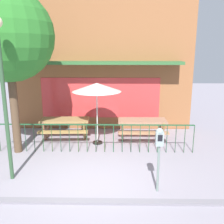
% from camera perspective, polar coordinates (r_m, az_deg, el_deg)
% --- Properties ---
extents(ground, '(40.00, 40.00, 0.00)m').
position_cam_1_polar(ground, '(6.77, -5.06, -15.57)').
color(ground, gray).
extents(pub_storefront, '(7.66, 1.32, 5.83)m').
position_cam_1_polar(pub_storefront, '(10.74, -2.64, 11.57)').
color(pub_storefront, brown).
rests_on(pub_storefront, ground).
extents(patio_fence_front, '(6.46, 0.04, 0.97)m').
position_cam_1_polar(patio_fence_front, '(8.33, -3.71, -4.77)').
color(patio_fence_front, '#1C4C2A').
rests_on(patio_fence_front, ground).
extents(picnic_table_left, '(1.86, 1.44, 0.79)m').
position_cam_1_polar(picnic_table_left, '(9.76, -10.54, -2.50)').
color(picnic_table_left, olive).
rests_on(picnic_table_left, ground).
extents(picnic_table_right, '(1.81, 1.37, 0.79)m').
position_cam_1_polar(picnic_table_right, '(9.57, 6.82, -2.70)').
color(picnic_table_right, '#9A7055').
rests_on(picnic_table_right, ground).
extents(patio_umbrella, '(1.71, 1.71, 2.21)m').
position_cam_1_polar(patio_umbrella, '(8.80, -3.47, 5.49)').
color(patio_umbrella, black).
rests_on(patio_umbrella, ground).
extents(parking_meter_near, '(0.18, 0.17, 1.59)m').
position_cam_1_polar(parking_meter_near, '(5.96, 10.65, -6.95)').
color(parking_meter_near, slate).
rests_on(parking_meter_near, ground).
extents(street_tree, '(2.81, 2.81, 5.15)m').
position_cam_1_polar(street_tree, '(8.53, -22.53, 15.54)').
color(street_tree, brown).
rests_on(street_tree, ground).
extents(street_lamp, '(0.28, 0.28, 4.08)m').
position_cam_1_polar(street_lamp, '(6.68, -23.58, 6.96)').
color(street_lamp, '#2E4D30').
rests_on(street_lamp, ground).
extents(curb_edge, '(10.73, 0.20, 0.11)m').
position_cam_1_polar(curb_edge, '(6.03, -5.99, -19.67)').
color(curb_edge, slate).
rests_on(curb_edge, ground).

